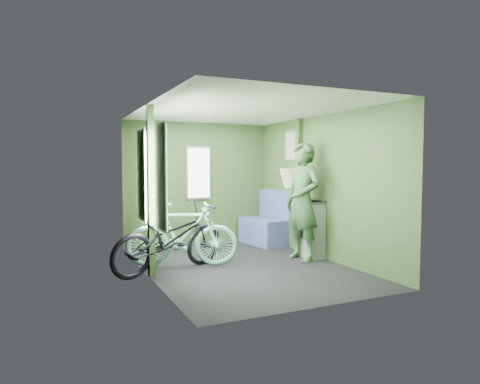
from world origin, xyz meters
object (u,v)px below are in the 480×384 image
at_px(waste_box, 312,229).
at_px(bench_seat, 265,228).
at_px(bicycle_black, 171,272).
at_px(bicycle_mint, 182,268).
at_px(passenger, 302,201).

height_order(waste_box, bench_seat, bench_seat).
bearing_deg(bicycle_black, bicycle_mint, -69.18).
relative_size(bicycle_mint, passenger, 0.89).
bearing_deg(bicycle_mint, bench_seat, -41.00).
xyz_separation_m(passenger, waste_box, (0.21, 0.05, -0.46)).
bearing_deg(bicycle_mint, bicycle_black, 150.35).
xyz_separation_m(bicycle_mint, bench_seat, (1.99, 1.16, 0.30)).
bearing_deg(passenger, bench_seat, 166.53).
bearing_deg(waste_box, bicycle_black, 179.20).
distance_m(passenger, waste_box, 0.51).
bearing_deg(bicycle_black, passenger, -112.90).
xyz_separation_m(bicycle_mint, passenger, (1.89, -0.28, 0.93)).
distance_m(bicycle_black, waste_box, 2.37).
bearing_deg(waste_box, passenger, -167.16).
xyz_separation_m(bicycle_black, bench_seat, (2.21, 1.36, 0.30)).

